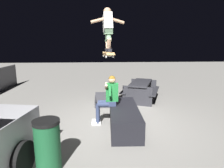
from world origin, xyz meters
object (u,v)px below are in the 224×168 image
(skater_airborne, at_px, (108,28))
(kicker_ramp, at_px, (106,101))
(skateboard, at_px, (108,54))
(picnic_table_back, at_px, (141,88))
(ledge_box_main, at_px, (124,117))
(person_sitting_on_ledge, at_px, (108,97))
(trash_bin, at_px, (48,145))

(skater_airborne, distance_m, kicker_ramp, 3.24)
(skateboard, xyz_separation_m, picnic_table_back, (2.36, -1.43, -1.46))
(skater_airborne, bearing_deg, picnic_table_back, -31.98)
(skateboard, height_order, kicker_ramp, skateboard)
(kicker_ramp, relative_size, picnic_table_back, 0.60)
(ledge_box_main, height_order, kicker_ramp, ledge_box_main)
(skateboard, height_order, skater_airborne, skater_airborne)
(person_sitting_on_ledge, xyz_separation_m, trash_bin, (-1.99, 1.16, -0.31))
(ledge_box_main, bearing_deg, picnic_table_back, -21.73)
(person_sitting_on_ledge, bearing_deg, skateboard, -175.58)
(ledge_box_main, height_order, skateboard, skateboard)
(trash_bin, bearing_deg, skater_airborne, -30.59)
(person_sitting_on_ledge, distance_m, kicker_ramp, 2.07)
(skateboard, relative_size, skater_airborne, 0.92)
(person_sitting_on_ledge, bearing_deg, skater_airborne, -177.08)
(ledge_box_main, bearing_deg, trash_bin, 137.32)
(ledge_box_main, bearing_deg, person_sitting_on_ledge, 57.28)
(kicker_ramp, bearing_deg, trash_bin, 163.26)
(skateboard, bearing_deg, kicker_ramp, -0.44)
(ledge_box_main, xyz_separation_m, trash_bin, (-1.72, 1.58, 0.20))
(skater_airborne, height_order, kicker_ramp, skater_airborne)
(ledge_box_main, distance_m, picnic_table_back, 2.75)
(skater_airborne, height_order, trash_bin, skater_airborne)
(skater_airborne, height_order, picnic_table_back, skater_airborne)
(ledge_box_main, relative_size, skateboard, 2.03)
(person_sitting_on_ledge, relative_size, kicker_ramp, 1.11)
(skateboard, xyz_separation_m, kicker_ramp, (2.02, -0.02, -1.90))
(trash_bin, bearing_deg, picnic_table_back, -31.35)
(skater_airborne, xyz_separation_m, kicker_ramp, (1.96, -0.02, -2.58))
(skater_airborne, xyz_separation_m, picnic_table_back, (2.30, -1.44, -2.15))
(person_sitting_on_ledge, height_order, picnic_table_back, person_sitting_on_ledge)
(kicker_ramp, xyz_separation_m, trash_bin, (-3.93, 1.18, 0.41))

